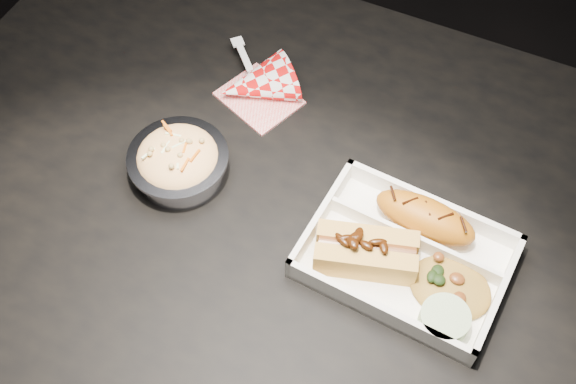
{
  "coord_description": "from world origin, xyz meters",
  "views": [
    {
      "loc": [
        0.2,
        -0.49,
        1.57
      ],
      "look_at": [
        -0.02,
        -0.03,
        0.81
      ],
      "focal_mm": 45.0,
      "sensor_mm": 36.0,
      "label": 1
    }
  ],
  "objects_px": {
    "foil_coleslaw_cup": "(178,160)",
    "napkin_fork": "(256,85)",
    "food_tray": "(406,258)",
    "hotdog": "(366,251)",
    "dining_table": "(308,236)",
    "fried_pastry": "(425,217)"
  },
  "relations": [
    {
      "from": "foil_coleslaw_cup",
      "to": "napkin_fork",
      "type": "distance_m",
      "value": 0.18
    },
    {
      "from": "food_tray",
      "to": "hotdog",
      "type": "xyz_separation_m",
      "value": [
        -0.05,
        -0.02,
        0.02
      ]
    },
    {
      "from": "food_tray",
      "to": "foil_coleslaw_cup",
      "type": "height_order",
      "value": "foil_coleslaw_cup"
    },
    {
      "from": "hotdog",
      "to": "napkin_fork",
      "type": "relative_size",
      "value": 0.9
    },
    {
      "from": "food_tray",
      "to": "napkin_fork",
      "type": "relative_size",
      "value": 1.7
    },
    {
      "from": "dining_table",
      "to": "food_tray",
      "type": "relative_size",
      "value": 4.6
    },
    {
      "from": "hotdog",
      "to": "foil_coleslaw_cup",
      "type": "distance_m",
      "value": 0.28
    },
    {
      "from": "hotdog",
      "to": "dining_table",
      "type": "bearing_deg",
      "value": 134.61
    },
    {
      "from": "dining_table",
      "to": "napkin_fork",
      "type": "height_order",
      "value": "napkin_fork"
    },
    {
      "from": "dining_table",
      "to": "foil_coleslaw_cup",
      "type": "relative_size",
      "value": 8.71
    },
    {
      "from": "food_tray",
      "to": "fried_pastry",
      "type": "height_order",
      "value": "fried_pastry"
    },
    {
      "from": "dining_table",
      "to": "foil_coleslaw_cup",
      "type": "height_order",
      "value": "foil_coleslaw_cup"
    },
    {
      "from": "dining_table",
      "to": "foil_coleslaw_cup",
      "type": "bearing_deg",
      "value": -170.12
    },
    {
      "from": "fried_pastry",
      "to": "foil_coleslaw_cup",
      "type": "bearing_deg",
      "value": -170.47
    },
    {
      "from": "napkin_fork",
      "to": "foil_coleslaw_cup",
      "type": "bearing_deg",
      "value": -53.98
    },
    {
      "from": "foil_coleslaw_cup",
      "to": "napkin_fork",
      "type": "height_order",
      "value": "napkin_fork"
    },
    {
      "from": "dining_table",
      "to": "hotdog",
      "type": "distance_m",
      "value": 0.17
    },
    {
      "from": "dining_table",
      "to": "fried_pastry",
      "type": "xyz_separation_m",
      "value": [
        0.15,
        0.02,
        0.12
      ]
    },
    {
      "from": "fried_pastry",
      "to": "foil_coleslaw_cup",
      "type": "height_order",
      "value": "foil_coleslaw_cup"
    },
    {
      "from": "foil_coleslaw_cup",
      "to": "napkin_fork",
      "type": "bearing_deg",
      "value": 80.83
    },
    {
      "from": "napkin_fork",
      "to": "dining_table",
      "type": "bearing_deg",
      "value": 1.79
    },
    {
      "from": "hotdog",
      "to": "fried_pastry",
      "type": "bearing_deg",
      "value": 40.68
    }
  ]
}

